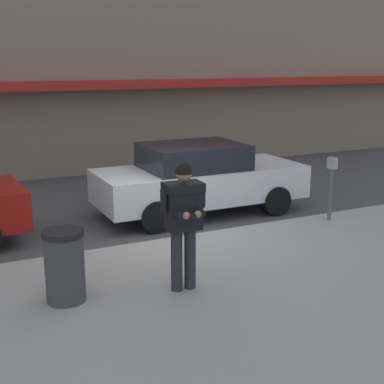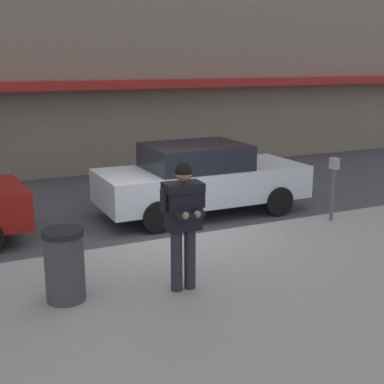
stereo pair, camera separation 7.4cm
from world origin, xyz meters
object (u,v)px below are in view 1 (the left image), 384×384
at_px(parked_sedan_mid, 199,178).
at_px(man_texting_on_phone, 184,213).
at_px(trash_bin, 65,266).
at_px(parking_meter, 331,180).

distance_m(parked_sedan_mid, man_texting_on_phone, 4.36).
distance_m(parked_sedan_mid, trash_bin, 5.03).
bearing_deg(man_texting_on_phone, parking_meter, 23.35).
relative_size(parked_sedan_mid, parking_meter, 3.55).
bearing_deg(man_texting_on_phone, trash_bin, 166.70).
xyz_separation_m(parked_sedan_mid, man_texting_on_phone, (-2.15, -3.77, 0.46)).
xyz_separation_m(man_texting_on_phone, trash_bin, (-1.56, 0.37, -0.62)).
height_order(parked_sedan_mid, man_texting_on_phone, man_texting_on_phone).
height_order(parking_meter, trash_bin, parking_meter).
distance_m(man_texting_on_phone, trash_bin, 1.72).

